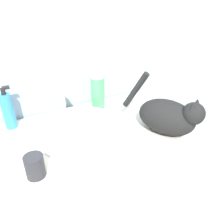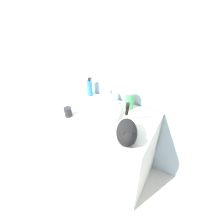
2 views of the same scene
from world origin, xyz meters
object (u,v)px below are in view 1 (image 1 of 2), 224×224
at_px(soap_bottle, 8,111).
at_px(cup, 35,166).
at_px(spray_bottle, 98,90).
at_px(cat, 169,116).

height_order(soap_bottle, cup, soap_bottle).
bearing_deg(spray_bottle, soap_bottle, 177.46).
bearing_deg(cat, soap_bottle, -148.97).
bearing_deg(cat, cup, -117.64).
distance_m(spray_bottle, cup, 0.57).
xyz_separation_m(cat, spray_bottle, (-0.15, 0.39, 0.01)).
xyz_separation_m(soap_bottle, spray_bottle, (0.46, -0.02, 0.01)).
height_order(cat, soap_bottle, cat).
distance_m(soap_bottle, cup, 0.39).
distance_m(cat, spray_bottle, 0.42).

